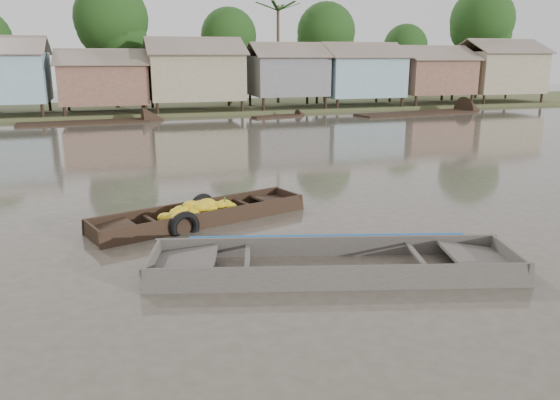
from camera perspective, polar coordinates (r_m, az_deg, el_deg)
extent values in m
plane|color=#474036|center=(12.24, -0.35, -4.77)|extent=(120.00, 120.00, 0.00)
cube|color=#384723|center=(44.37, -12.65, 9.22)|extent=(120.00, 12.00, 0.50)
cube|color=brown|center=(40.61, -17.88, 11.49)|extent=(5.80, 4.60, 2.70)
cube|color=brown|center=(39.32, -18.12, 14.02)|extent=(6.20, 2.67, 1.14)
cube|color=brown|center=(41.80, -18.07, 14.03)|extent=(6.20, 2.67, 1.14)
cube|color=gray|center=(40.99, -8.90, 12.67)|extent=(6.50, 5.30, 3.30)
cube|color=brown|center=(39.55, -8.72, 15.65)|extent=(6.90, 3.08, 1.31)
cube|color=brown|center=(42.38, -9.30, 15.57)|extent=(6.90, 3.08, 1.31)
cube|color=slate|center=(42.54, 0.71, 12.85)|extent=(5.40, 4.70, 2.90)
cube|color=brown|center=(41.31, 1.27, 15.42)|extent=(5.80, 2.73, 1.17)
cube|color=brown|center=(43.73, 0.20, 15.40)|extent=(5.80, 2.73, 1.17)
cube|color=#7EA2AE|center=(44.71, 8.25, 12.68)|extent=(6.00, 5.00, 3.10)
cube|color=brown|center=(43.46, 9.12, 15.22)|extent=(6.40, 2.90, 1.24)
cube|color=brown|center=(45.91, 7.62, 15.25)|extent=(6.40, 2.90, 1.24)
cube|color=brown|center=(47.81, 15.51, 12.38)|extent=(5.70, 4.90, 2.80)
cube|color=brown|center=(46.66, 16.55, 14.53)|extent=(6.10, 2.85, 1.21)
cube|color=brown|center=(48.90, 14.82, 14.64)|extent=(6.10, 2.85, 1.21)
cube|color=gray|center=(51.53, 21.81, 12.29)|extent=(6.30, 5.10, 3.40)
cube|color=brown|center=(50.44, 23.04, 14.59)|extent=(6.70, 2.96, 1.26)
cube|color=brown|center=(52.60, 21.10, 14.74)|extent=(6.70, 2.96, 1.26)
cylinder|color=#473323|center=(44.07, -16.87, 13.02)|extent=(0.28, 0.28, 6.30)
sphere|color=#163510|center=(44.14, -17.24, 17.69)|extent=(5.40, 5.40, 5.40)
cylinder|color=#473323|center=(46.02, -5.29, 12.98)|extent=(0.28, 0.28, 5.25)
sphere|color=#163510|center=(46.02, -5.38, 16.71)|extent=(4.50, 4.50, 4.50)
cylinder|color=#473323|center=(47.33, 4.75, 13.25)|extent=(0.28, 0.28, 5.60)
sphere|color=#163510|center=(47.35, 4.84, 17.13)|extent=(4.80, 4.80, 4.80)
cylinder|color=#473323|center=(51.68, 12.81, 12.50)|extent=(0.28, 0.28, 4.55)
sphere|color=#163510|center=(51.66, 12.98, 15.38)|extent=(3.90, 3.90, 3.90)
cylinder|color=#473323|center=(54.61, 19.99, 13.20)|extent=(0.28, 0.28, 6.65)
sphere|color=#163510|center=(54.68, 20.36, 17.17)|extent=(5.70, 5.70, 5.70)
cylinder|color=#473323|center=(46.49, -0.20, 14.75)|extent=(0.24, 0.24, 8.00)
cube|color=black|center=(14.18, -8.19, -2.48)|extent=(5.58, 2.80, 0.08)
cube|color=black|center=(14.64, -9.33, -1.08)|extent=(5.40, 1.98, 0.52)
cube|color=black|center=(13.61, -7.05, -2.22)|extent=(5.40, 1.98, 0.52)
cube|color=black|center=(15.53, 0.83, 0.05)|extent=(0.46, 1.18, 0.50)
cube|color=black|center=(15.25, -0.62, 0.01)|extent=(1.25, 1.31, 0.19)
cube|color=black|center=(13.15, -18.97, -3.56)|extent=(0.46, 1.18, 0.50)
cube|color=black|center=(13.26, -17.02, -2.96)|extent=(1.25, 1.31, 0.19)
cube|color=black|center=(13.56, -13.20, -2.11)|extent=(0.48, 1.15, 0.05)
cube|color=black|center=(14.72, -3.68, -0.39)|extent=(0.48, 1.15, 0.05)
ellipsoid|color=yellow|center=(13.88, -8.32, -0.79)|extent=(0.50, 0.42, 0.26)
ellipsoid|color=yellow|center=(14.13, -6.31, -0.56)|extent=(0.41, 0.35, 0.22)
ellipsoid|color=yellow|center=(14.50, -7.98, -0.77)|extent=(0.46, 0.38, 0.24)
ellipsoid|color=yellow|center=(13.69, -11.57, -2.25)|extent=(0.41, 0.34, 0.22)
ellipsoid|color=yellow|center=(14.27, -4.19, -1.18)|extent=(0.44, 0.37, 0.23)
ellipsoid|color=yellow|center=(14.14, -8.33, -0.45)|extent=(0.41, 0.34, 0.21)
ellipsoid|color=yellow|center=(14.64, -5.86, -0.48)|extent=(0.52, 0.43, 0.27)
ellipsoid|color=yellow|center=(13.64, -10.26, -1.87)|extent=(0.47, 0.39, 0.25)
ellipsoid|color=yellow|center=(14.55, -7.90, -0.76)|extent=(0.44, 0.37, 0.23)
ellipsoid|color=yellow|center=(13.86, -7.24, -1.64)|extent=(0.43, 0.36, 0.23)
ellipsoid|color=yellow|center=(14.23, -9.25, -0.96)|extent=(0.43, 0.36, 0.23)
ellipsoid|color=yellow|center=(14.15, -8.68, -0.76)|extent=(0.50, 0.42, 0.26)
ellipsoid|color=yellow|center=(14.00, -7.26, -1.03)|extent=(0.46, 0.39, 0.24)
ellipsoid|color=yellow|center=(14.01, -7.80, -0.86)|extent=(0.47, 0.40, 0.25)
ellipsoid|color=yellow|center=(13.86, -10.72, -1.29)|extent=(0.45, 0.38, 0.24)
ellipsoid|color=yellow|center=(14.17, -9.21, -0.88)|extent=(0.47, 0.39, 0.25)
ellipsoid|color=yellow|center=(14.08, -7.63, -0.40)|extent=(0.54, 0.45, 0.28)
ellipsoid|color=yellow|center=(14.63, -6.53, -0.70)|extent=(0.46, 0.39, 0.24)
ellipsoid|color=yellow|center=(14.20, -9.82, -0.85)|extent=(0.42, 0.35, 0.22)
ellipsoid|color=yellow|center=(13.71, -11.28, -1.84)|extent=(0.53, 0.45, 0.28)
ellipsoid|color=yellow|center=(13.97, -9.32, -0.59)|extent=(0.50, 0.42, 0.26)
ellipsoid|color=yellow|center=(13.90, -10.24, -1.11)|extent=(0.53, 0.44, 0.28)
ellipsoid|color=yellow|center=(14.18, -6.86, -0.61)|extent=(0.49, 0.41, 0.26)
ellipsoid|color=yellow|center=(13.69, -9.04, -1.48)|extent=(0.41, 0.34, 0.21)
ellipsoid|color=yellow|center=(14.31, -5.32, -0.75)|extent=(0.49, 0.41, 0.26)
ellipsoid|color=yellow|center=(14.08, -9.32, -0.93)|extent=(0.47, 0.39, 0.25)
ellipsoid|color=yellow|center=(13.47, -10.88, -2.59)|extent=(0.42, 0.35, 0.22)
ellipsoid|color=yellow|center=(13.83, -11.88, -1.81)|extent=(0.48, 0.41, 0.25)
ellipsoid|color=yellow|center=(13.90, -8.90, -1.01)|extent=(0.49, 0.41, 0.26)
ellipsoid|color=yellow|center=(13.58, -10.14, -2.22)|extent=(0.51, 0.43, 0.27)
ellipsoid|color=yellow|center=(13.55, -10.33, -2.19)|extent=(0.52, 0.44, 0.27)
ellipsoid|color=yellow|center=(13.62, -10.63, -1.95)|extent=(0.53, 0.44, 0.28)
cylinder|color=#3F6626|center=(13.83, -10.11, -0.81)|extent=(0.04, 0.04, 0.18)
cylinder|color=#3F6626|center=(14.13, -7.55, -0.37)|extent=(0.04, 0.04, 0.18)
cylinder|color=#3F6626|center=(14.36, -5.79, -0.06)|extent=(0.04, 0.04, 0.18)
torus|color=black|center=(14.88, -8.09, -0.69)|extent=(0.75, 0.41, 0.74)
torus|color=black|center=(13.19, -9.93, -2.80)|extent=(0.80, 0.43, 0.78)
cube|color=#3C3733|center=(10.90, 5.53, -7.84)|extent=(7.17, 3.21, 0.08)
cube|color=#3C3733|center=(11.60, 4.99, -5.09)|extent=(6.98, 1.94, 0.57)
cube|color=#3C3733|center=(10.02, 6.23, -8.43)|extent=(6.98, 1.94, 0.57)
cube|color=#3C3733|center=(11.80, 22.78, -5.89)|extent=(0.49, 1.71, 0.54)
cube|color=#3C3733|center=(11.54, 20.05, -5.73)|extent=(1.55, 1.77, 0.23)
cube|color=#3C3733|center=(10.91, -13.15, -6.77)|extent=(0.49, 1.71, 0.54)
cube|color=#3C3733|center=(10.78, -9.97, -6.46)|extent=(1.55, 1.77, 0.23)
cube|color=#3C3733|center=(10.67, -3.44, -6.22)|extent=(0.51, 1.65, 0.05)
cube|color=#3C3733|center=(11.12, 14.22, -5.78)|extent=(0.51, 1.65, 0.05)
cube|color=#665E54|center=(10.89, 5.54, -7.64)|extent=(5.51, 2.66, 0.02)
cube|color=#0F4F9D|center=(11.58, 4.98, -3.97)|extent=(5.64, 1.52, 0.14)
torus|color=olive|center=(11.03, 15.56, -7.70)|extent=(0.40, 0.40, 0.06)
torus|color=olive|center=(11.02, 15.58, -7.51)|extent=(0.32, 0.32, 0.06)
cube|color=black|center=(41.19, 14.08, 8.65)|extent=(9.71, 3.43, 0.35)
cube|color=black|center=(37.89, -0.30, 8.58)|extent=(3.70, 1.65, 0.35)
cube|color=black|center=(36.49, -19.79, 7.47)|extent=(7.91, 2.22, 0.35)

